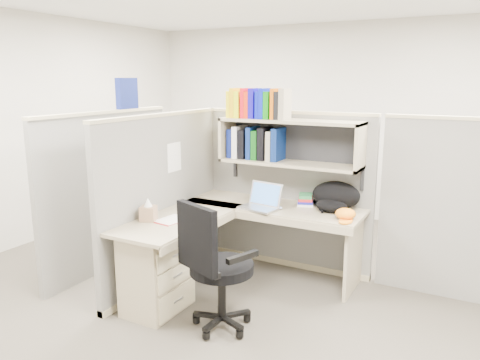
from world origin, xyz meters
The scene contains 14 objects.
ground centered at (0.00, 0.00, 0.00)m, with size 6.00×6.00×0.00m, color #353129.
room_shell centered at (0.00, 0.00, 1.62)m, with size 6.00×6.00×6.00m.
cubicle centered at (-0.37, 0.45, 0.91)m, with size 3.79×1.84×1.95m.
desk centered at (-0.41, -0.29, 0.44)m, with size 1.74×1.75×0.73m.
laptop centered at (-0.07, 0.38, 0.85)m, with size 0.35×0.35×0.25m, color #A8A8AC, non-canonical shape.
backpack centered at (0.57, 0.68, 0.86)m, with size 0.45×0.35×0.27m, color black, non-canonical shape.
orange_cap centered at (0.75, 0.45, 0.78)m, with size 0.18×0.21×0.10m, color orange, non-canonical shape.
snack_canister centered at (-0.45, -0.12, 0.78)m, with size 0.10×0.10×0.10m.
tissue_box centered at (-0.75, -0.40, 0.83)m, with size 0.13×0.13×0.20m, color #9B7758, non-canonical shape.
mouse centered at (0.10, 0.47, 0.75)m, with size 0.08×0.05×0.03m, color #8FA2CB.
paper_cup centered at (-0.02, 0.70, 0.77)m, with size 0.06×0.06×0.09m, color white.
book_stack centered at (0.26, 0.75, 0.78)m, with size 0.15×0.21×0.10m, color gray, non-canonical shape.
loose_paper centered at (-0.59, -0.29, 0.73)m, with size 0.20×0.27×0.00m, color white, non-canonical shape.
task_chair centered at (0.05, -0.59, 0.37)m, with size 0.61×0.56×1.05m.
Camera 1 is at (1.80, -3.47, 1.94)m, focal length 35.00 mm.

